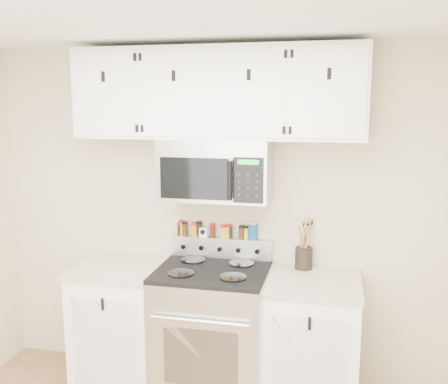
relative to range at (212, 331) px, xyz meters
The scene contains 20 objects.
back_wall 0.83m from the range, 90.00° to the left, with size 3.50×0.01×2.50m, color #BCAF8D.
range is the anchor object (origin of this frame).
base_cabinet_left 0.69m from the range, behind, with size 0.64×0.62×0.92m.
base_cabinet_right 0.69m from the range, ahead, with size 0.64×0.62×0.92m.
microwave 1.15m from the range, 89.77° to the left, with size 0.76×0.44×0.42m.
upper_cabinets 1.67m from the range, 90.00° to the left, with size 2.00×0.35×0.62m.
utensil_crock 0.84m from the range, 20.71° to the left, with size 0.12×0.12×0.36m.
kitchen_timer 0.72m from the range, 115.72° to the left, with size 0.06×0.05×0.07m, color white.
salt_canister 0.77m from the range, 49.95° to the left, with size 0.07×0.07×0.13m.
spice_jar_0 0.79m from the range, 138.60° to the left, with size 0.04×0.04×0.10m.
spice_jar_1 0.79m from the range, 137.99° to the left, with size 0.04×0.04×0.11m.
spice_jar_2 0.78m from the range, 134.93° to the left, with size 0.04×0.04×0.10m.
spice_jar_3 0.75m from the range, 126.20° to the left, with size 0.04×0.04×0.10m.
spice_jar_4 0.75m from the range, 120.69° to the left, with size 0.04×0.04×0.11m.
spice_jar_5 0.73m from the range, 102.98° to the left, with size 0.04×0.04×0.10m.
spice_jar_6 0.72m from the range, 86.50° to the left, with size 0.05×0.05×0.10m.
spice_jar_7 0.72m from the range, 78.88° to the left, with size 0.04×0.04×0.10m.
spice_jar_8 0.73m from the range, 77.11° to the left, with size 0.04×0.04×0.10m.
spice_jar_9 0.74m from the range, 61.55° to the left, with size 0.04×0.04×0.10m.
spice_jar_10 0.75m from the range, 56.09° to the left, with size 0.04×0.04×0.10m.
Camera 1 is at (0.80, -1.79, 2.08)m, focal length 40.00 mm.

